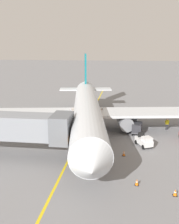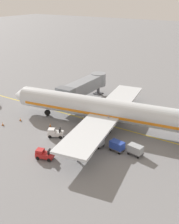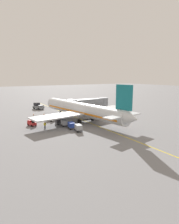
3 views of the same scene
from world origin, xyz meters
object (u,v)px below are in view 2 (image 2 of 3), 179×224
Objects in this scene: ground_crew_wing_walker at (78,155)px; safety_cone_nose_right at (50,125)px; safety_cone_nose_left at (3,124)px; safety_cone_wing_tip at (20,119)px; jet_bridge at (84,86)px; baggage_cart_front at (80,137)px; baggage_cart_tail_end at (135,149)px; baggage_tug_lead at (44,154)px; baggage_tug_trailing at (55,133)px; baggage_cart_third_in_train at (117,145)px; baggage_cart_second_in_train at (97,141)px; parked_airliner at (104,109)px.

safety_cone_nose_right is (6.28, 10.24, -0.66)m from ground_crew_wing_walker.
safety_cone_wing_tip is (3.04, -1.25, 0.00)m from safety_cone_nose_left.
jet_bridge is 15.38m from safety_cone_wing_tip.
safety_cone_nose_right is 6.28m from safety_cone_wing_tip.
baggage_cart_front is 8.83m from baggage_cart_tail_end.
baggage_tug_lead is 13.09m from baggage_cart_tail_end.
baggage_cart_front is at bearing -81.68° from baggage_tug_trailing.
baggage_cart_third_in_train is (-14.10, -15.16, -2.51)m from jet_bridge.
jet_bridge is at bearing 39.37° from baggage_cart_second_in_train.
jet_bridge is 20.85m from baggage_cart_third_in_train.
baggage_cart_tail_end is at bearing -123.82° from parked_airliner.
safety_cone_nose_right is at bearing -173.32° from jet_bridge.
ground_crew_wing_walker is at bearing -167.83° from parked_airliner.
safety_cone_wing_tip is at bearing -22.35° from safety_cone_nose_left.
safety_cone_nose_left and safety_cone_wing_tip have the same top height.
baggage_cart_second_in_train is 4.95m from ground_crew_wing_walker.
jet_bridge is at bearing 6.68° from safety_cone_nose_right.
safety_cone_nose_left is at bearing 161.30° from jet_bridge.
baggage_cart_third_in_train is 5.04× the size of safety_cone_nose_right.
baggage_cart_third_in_train is (1.52, -10.49, 0.24)m from baggage_tug_trailing.
safety_cone_nose_left is at bearing 157.65° from safety_cone_wing_tip.
baggage_cart_second_in_train is at bearing -80.20° from baggage_cart_front.
baggage_tug_lead is 0.92× the size of baggage_cart_front.
parked_airliner reaches higher than baggage_cart_tail_end.
baggage_cart_front is 5.04× the size of safety_cone_wing_tip.
ground_crew_wing_walker is 2.86× the size of safety_cone_nose_right.
jet_bridge is at bearing 16.64° from baggage_tug_trailing.
safety_cone_nose_left is at bearing 83.28° from ground_crew_wing_walker.
baggage_tug_lead reaches higher than safety_cone_nose_right.
ground_crew_wing_walker is at bearing -148.79° from jet_bridge.
baggage_tug_trailing is 0.93× the size of baggage_cart_tail_end.
jet_bridge is 17.73m from baggage_cart_front.
baggage_tug_lead is 0.99× the size of baggage_tug_trailing.
ground_crew_wing_walker is 17.79m from safety_cone_nose_left.
safety_cone_nose_right is 1.00× the size of safety_cone_wing_tip.
safety_cone_wing_tip is at bearing 82.04° from baggage_tug_trailing.
baggage_cart_second_in_train is 5.04× the size of safety_cone_wing_tip.
baggage_cart_tail_end is at bearing -81.98° from baggage_cart_second_in_train.
baggage_cart_second_in_train and baggage_cart_third_in_train have the same top height.
safety_cone_wing_tip is at bearing 114.87° from parked_airliner.
baggage_cart_third_in_train is at bearing -132.92° from jet_bridge.
baggage_cart_second_in_train is at bearing -140.63° from jet_bridge.
safety_cone_nose_right is (1.33, 10.35, -0.66)m from baggage_cart_second_in_train.
parked_airliner is 9.82m from safety_cone_nose_right.
baggage_cart_third_in_train is 1.76× the size of ground_crew_wing_walker.
parked_airliner is 13.93m from baggage_tug_lead.
safety_cone_wing_tip is (7.13, 12.03, -0.42)m from baggage_tug_lead.
baggage_cart_front is 5.04× the size of safety_cone_nose_right.
baggage_tug_lead is 6.73m from baggage_cart_front.
parked_airliner is 13.60× the size of baggage_tug_lead.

